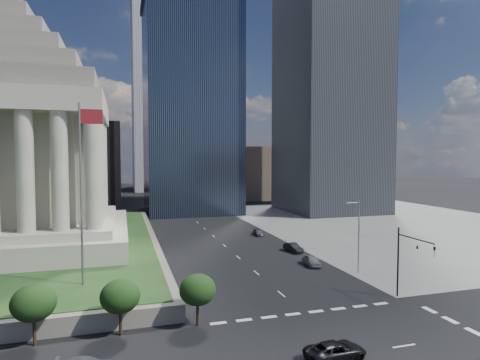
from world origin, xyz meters
name	(u,v)px	position (x,y,z in m)	size (l,w,h in m)	color
ground	(182,209)	(0.00, 100.00, 0.00)	(500.00, 500.00, 0.00)	black
sidewalk_ne	(393,223)	(46.00, 60.00, 0.01)	(68.00, 90.00, 0.03)	slate
war_memorial	(13,123)	(-34.00, 48.00, 21.40)	(34.00, 34.00, 39.00)	gray
flagpole	(82,183)	(-21.83, 24.00, 13.11)	(2.52, 0.24, 20.00)	slate
midrise_glass	(191,110)	(2.00, 95.00, 30.00)	(26.00, 26.00, 60.00)	black
skyscraper_tall	(172,1)	(8.00, 185.00, 95.00)	(40.00, 40.00, 190.00)	gray
highrise_ne	(330,42)	(42.00, 85.00, 50.00)	(26.00, 28.00, 100.00)	black
building_filler_ne	(251,173)	(32.00, 130.00, 10.00)	(20.00, 30.00, 20.00)	#4F3D36
building_filler_nw	(86,163)	(-30.00, 130.00, 14.00)	(24.00, 30.00, 28.00)	#4F3D36
traffic_signal_ne	(409,255)	(12.50, 13.70, 5.25)	(0.30, 5.74, 8.00)	black
street_lamp_north	(358,232)	(13.33, 25.00, 5.66)	(2.13, 0.22, 10.00)	slate
pickup_truck	(335,351)	(-1.73, 4.65, 0.70)	(2.33, 5.05, 1.40)	black
parked_sedan_near	(312,261)	(9.00, 30.16, 0.76)	(1.79, 4.44, 1.51)	gray
parked_sedan_mid	(293,248)	(10.00, 38.97, 0.71)	(4.34, 1.51, 1.43)	black
parked_sedan_far	(258,232)	(9.00, 54.27, 0.64)	(1.51, 3.76, 1.28)	#4C4D53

